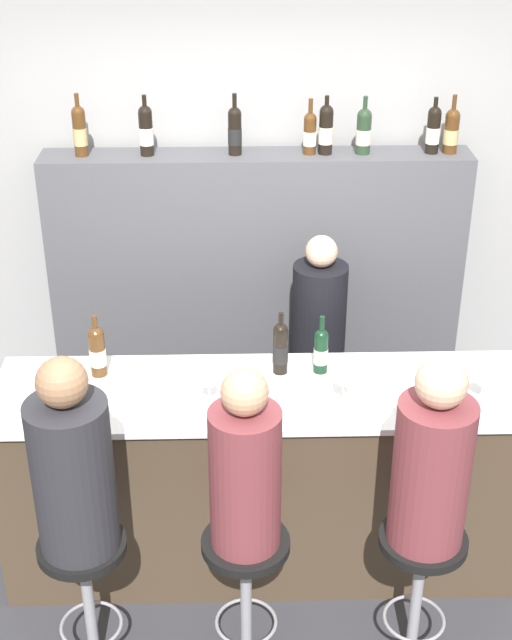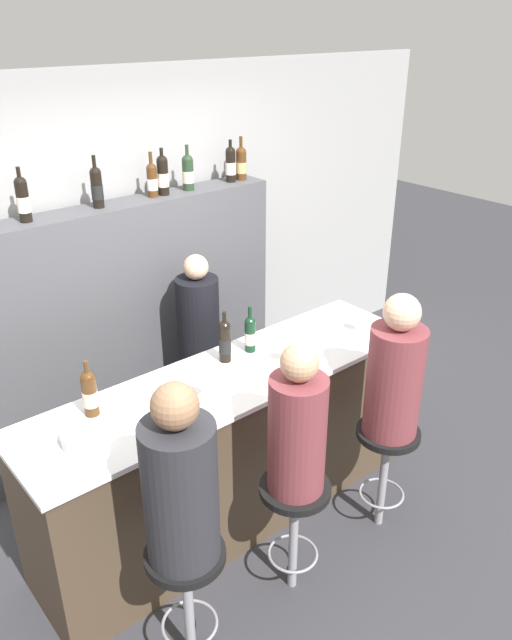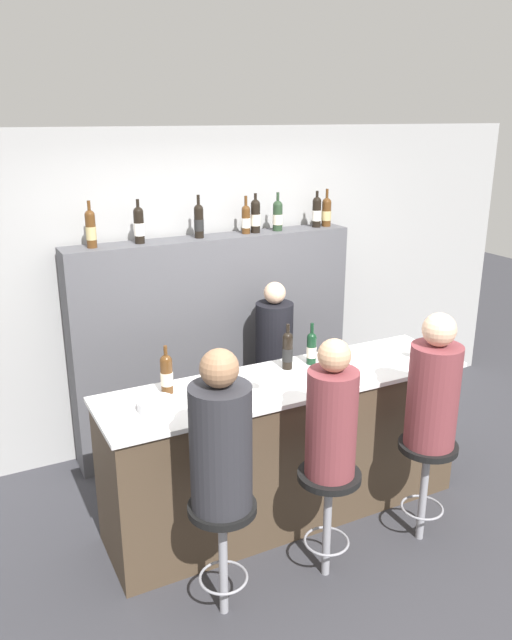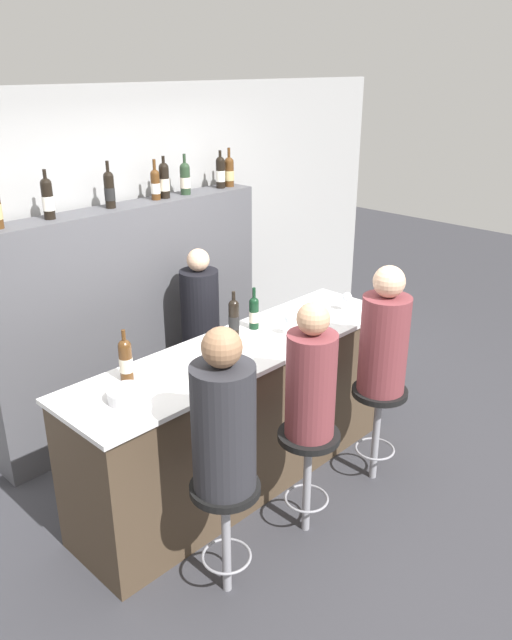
{
  "view_description": "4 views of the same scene",
  "coord_description": "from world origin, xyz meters",
  "views": [
    {
      "loc": [
        -0.12,
        -3.17,
        3.27
      ],
      "look_at": [
        -0.03,
        0.22,
        1.44
      ],
      "focal_mm": 50.0,
      "sensor_mm": 36.0,
      "label": 1
    },
    {
      "loc": [
        -1.85,
        -2.13,
        2.88
      ],
      "look_at": [
        0.21,
        0.34,
        1.31
      ],
      "focal_mm": 35.0,
      "sensor_mm": 36.0,
      "label": 2
    },
    {
      "loc": [
        -1.91,
        -2.96,
        2.68
      ],
      "look_at": [
        -0.24,
        0.31,
        1.47
      ],
      "focal_mm": 35.0,
      "sensor_mm": 36.0,
      "label": 3
    },
    {
      "loc": [
        -2.57,
        -2.31,
        2.73
      ],
      "look_at": [
        0.2,
        0.37,
        1.14
      ],
      "focal_mm": 35.0,
      "sensor_mm": 36.0,
      "label": 4
    }
  ],
  "objects": [
    {
      "name": "guest_seated_right",
      "position": [
        0.65,
        -0.34,
        1.09
      ],
      "size": [
        0.32,
        0.32,
        0.86
      ],
      "color": "brown",
      "rests_on": "bar_stool_right"
    },
    {
      "name": "ground_plane",
      "position": [
        0.0,
        0.0,
        0.0
      ],
      "size": [
        16.0,
        16.0,
        0.0
      ],
      "primitive_type": "plane",
      "color": "#333338"
    },
    {
      "name": "bar_stool_left",
      "position": [
        -0.77,
        -0.34,
        0.55
      ],
      "size": [
        0.37,
        0.37,
        0.71
      ],
      "color": "gray",
      "rests_on": "ground_plane"
    },
    {
      "name": "wine_bottle_backbar_0",
      "position": [
        -0.94,
        1.51,
        1.91
      ],
      "size": [
        0.07,
        0.07,
        0.34
      ],
      "color": "#4C2D14",
      "rests_on": "back_bar_cabinet"
    },
    {
      "name": "wine_bottle_backbar_2",
      "position": [
        -0.12,
        1.51,
        1.9
      ],
      "size": [
        0.07,
        0.07,
        0.33
      ],
      "color": "black",
      "rests_on": "back_bar_cabinet"
    },
    {
      "name": "wine_bottle_backbar_1",
      "position": [
        -0.59,
        1.51,
        1.91
      ],
      "size": [
        0.08,
        0.08,
        0.33
      ],
      "color": "black",
      "rests_on": "back_bar_cabinet"
    },
    {
      "name": "bar_stool_right",
      "position": [
        0.65,
        -0.34,
        0.55
      ],
      "size": [
        0.37,
        0.37,
        0.71
      ],
      "color": "gray",
      "rests_on": "ground_plane"
    },
    {
      "name": "guest_seated_middle",
      "position": [
        -0.09,
        -0.34,
        1.07
      ],
      "size": [
        0.29,
        0.29,
        0.82
      ],
      "color": "brown",
      "rests_on": "bar_stool_middle"
    },
    {
      "name": "wine_bottle_backbar_4",
      "position": [
        0.37,
        1.51,
        1.91
      ],
      "size": [
        0.08,
        0.08,
        0.32
      ],
      "color": "black",
      "rests_on": "back_bar_cabinet"
    },
    {
      "name": "wine_glass_0",
      "position": [
        -0.25,
        0.21,
        1.15
      ],
      "size": [
        0.08,
        0.08,
        0.17
      ],
      "color": "silver",
      "rests_on": "bar_counter"
    },
    {
      "name": "wine_bottle_counter_0",
      "position": [
        -0.78,
        0.47,
        1.15
      ],
      "size": [
        0.08,
        0.08,
        0.31
      ],
      "color": "#4C2D14",
      "rests_on": "bar_counter"
    },
    {
      "name": "wine_bottle_backbar_3",
      "position": [
        0.29,
        1.51,
        1.89
      ],
      "size": [
        0.07,
        0.07,
        0.3
      ],
      "color": "#4C2D14",
      "rests_on": "back_bar_cabinet"
    },
    {
      "name": "metal_bowl",
      "position": [
        -0.92,
        0.27,
        1.06
      ],
      "size": [
        0.22,
        0.22,
        0.07
      ],
      "color": "#B7B7BC",
      "rests_on": "bar_counter"
    },
    {
      "name": "wine_bottle_counter_2",
      "position": [
        0.28,
        0.47,
        1.14
      ],
      "size": [
        0.07,
        0.07,
        0.3
      ],
      "color": "black",
      "rests_on": "bar_counter"
    },
    {
      "name": "bartender",
      "position": [
        0.33,
        1.11,
        0.67
      ],
      "size": [
        0.3,
        0.3,
        1.46
      ],
      "color": "black",
      "rests_on": "ground_plane"
    },
    {
      "name": "wine_bottle_backbar_7",
      "position": [
        1.05,
        1.51,
        1.9
      ],
      "size": [
        0.08,
        0.08,
        0.32
      ],
      "color": "#4C2D14",
      "rests_on": "back_bar_cabinet"
    },
    {
      "name": "wine_glass_1",
      "position": [
        0.36,
        0.21,
        1.14
      ],
      "size": [
        0.08,
        0.08,
        0.16
      ],
      "color": "silver",
      "rests_on": "bar_counter"
    },
    {
      "name": "guest_seated_left",
      "position": [
        -0.77,
        -0.34,
        1.09
      ],
      "size": [
        0.33,
        0.33,
        0.89
      ],
      "color": "#28282D",
      "rests_on": "bar_stool_left"
    },
    {
      "name": "wine_bottle_backbar_5",
      "position": [
        0.58,
        1.51,
        1.9
      ],
      "size": [
        0.08,
        0.08,
        0.31
      ],
      "color": "#233823",
      "rests_on": "back_bar_cabinet"
    },
    {
      "name": "bar_counter",
      "position": [
        0.0,
        0.31,
        0.51
      ],
      "size": [
        2.52,
        0.67,
        1.02
      ],
      "color": "#473828",
      "rests_on": "ground_plane"
    },
    {
      "name": "wall_back",
      "position": [
        0.0,
        1.74,
        1.3
      ],
      "size": [
        6.4,
        0.05,
        2.6
      ],
      "color": "#9E9E9E",
      "rests_on": "ground_plane"
    },
    {
      "name": "back_bar_cabinet",
      "position": [
        0.0,
        1.51,
        0.89
      ],
      "size": [
        2.36,
        0.28,
        1.77
      ],
      "color": "#4C4C51",
      "rests_on": "ground_plane"
    },
    {
      "name": "bar_stool_middle",
      "position": [
        -0.09,
        -0.34,
        0.55
      ],
      "size": [
        0.37,
        0.37,
        0.71
      ],
      "color": "gray",
      "rests_on": "ground_plane"
    },
    {
      "name": "wine_bottle_counter_1",
      "position": [
        0.09,
        0.47,
        1.16
      ],
      "size": [
        0.07,
        0.07,
        0.32
      ],
      "color": "black",
      "rests_on": "bar_counter"
    },
    {
      "name": "wine_glass_2",
      "position": [
        0.99,
        0.21,
        1.13
      ],
      "size": [
        0.07,
        0.07,
        0.15
      ],
      "color": "silver",
      "rests_on": "bar_counter"
    },
    {
      "name": "wine_bottle_backbar_6",
      "position": [
        0.95,
        1.51,
        1.9
      ],
      "size": [
        0.07,
        0.07,
        0.3
      ],
      "color": "black",
      "rests_on": "back_bar_cabinet"
    }
  ]
}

